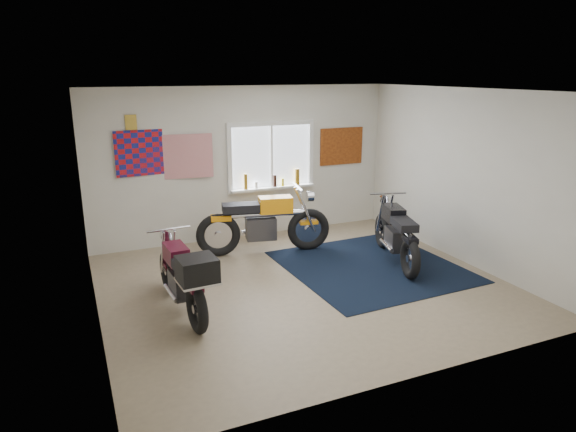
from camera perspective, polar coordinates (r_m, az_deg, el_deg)
name	(u,v)px	position (r m, az deg, el deg)	size (l,w,h in m)	color
ground	(304,285)	(7.37, 1.77, -7.70)	(5.50, 5.50, 0.00)	#9E896B
room_shell	(305,172)	(6.88, 1.89, 4.92)	(5.50, 5.50, 5.50)	white
navy_rug	(371,266)	(8.13, 9.21, -5.55)	(2.50, 2.60, 0.01)	black
window_assembly	(271,161)	(9.35, -1.86, 6.15)	(1.66, 0.17, 1.26)	white
oil_bottles	(277,180)	(9.38, -1.24, 4.07)	(1.09, 0.09, 0.30)	#825A12
flag_display	(131,122)	(8.67, -17.06, 9.92)	(1.60, 0.10, 1.17)	red
triumph_poster	(341,146)	(9.96, 5.95, 7.72)	(0.90, 0.03, 0.70)	#A54C14
yellow_triumph	(263,224)	(8.49, -2.74, -0.92)	(2.23, 0.74, 1.13)	black
black_chrome_bike	(396,235)	(8.27, 11.90, -2.07)	(0.79, 1.94, 1.02)	black
maroon_tourer	(184,277)	(6.46, -11.49, -6.70)	(0.58, 1.90, 0.96)	black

